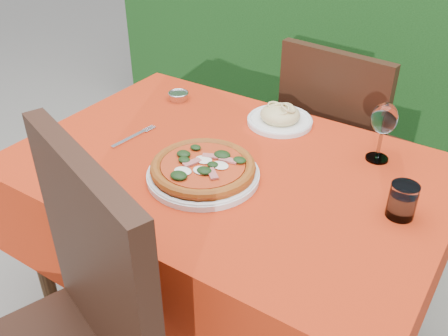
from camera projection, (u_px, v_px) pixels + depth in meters
The scene contains 9 objects.
ground at pixel (227, 330), 1.89m from camera, with size 60.00×60.00×0.00m, color slate.
dining_table at pixel (227, 205), 1.56m from camera, with size 1.26×0.86×0.75m.
chair_far at pixel (338, 142), 2.00m from camera, with size 0.47×0.47×0.95m.
pizza_plate at pixel (203, 170), 1.40m from camera, with size 0.32×0.32×0.06m.
pasta_plate at pixel (280, 117), 1.69m from camera, with size 0.22×0.22×0.06m.
water_glass at pixel (402, 202), 1.25m from camera, with size 0.07×0.07×0.09m.
wine_glass at pixel (384, 121), 1.43m from camera, with size 0.08×0.08×0.19m.
fork at pixel (129, 139), 1.60m from camera, with size 0.02×0.19×0.01m, color silver.
steel_ramekin at pixel (179, 96), 1.85m from camera, with size 0.07×0.07×0.03m, color silver.
Camera 1 is at (0.68, -1.05, 1.55)m, focal length 40.00 mm.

